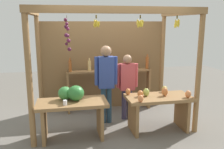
{
  "coord_description": "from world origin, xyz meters",
  "views": [
    {
      "loc": [
        -0.95,
        -4.94,
        2.1
      ],
      "look_at": [
        0.0,
        -0.17,
        1.07
      ],
      "focal_mm": 39.1,
      "sensor_mm": 36.0,
      "label": 1
    }
  ],
  "objects": [
    {
      "name": "ground_plane",
      "position": [
        0.0,
        0.0,
        0.0
      ],
      "size": [
        12.0,
        12.0,
        0.0
      ],
      "primitive_type": "plane",
      "color": "slate",
      "rests_on": "ground"
    },
    {
      "name": "market_stall",
      "position": [
        -0.0,
        0.41,
        1.37
      ],
      "size": [
        3.16,
        1.85,
        2.37
      ],
      "color": "olive",
      "rests_on": "ground"
    },
    {
      "name": "bottle_shelf_unit",
      "position": [
        0.11,
        0.65,
        0.79
      ],
      "size": [
        2.03,
        0.22,
        1.35
      ],
      "color": "olive",
      "rests_on": "ground"
    },
    {
      "name": "vendor_woman",
      "position": [
        0.37,
        0.03,
        0.85
      ],
      "size": [
        0.48,
        0.2,
        1.44
      ],
      "rotation": [
        0.0,
        0.0,
        0.19
      ],
      "color": "#342E47",
      "rests_on": "ground"
    },
    {
      "name": "fruit_counter_left",
      "position": [
        -0.84,
        -0.63,
        0.61
      ],
      "size": [
        1.28,
        0.64,
        0.98
      ],
      "color": "olive",
      "rests_on": "ground"
    },
    {
      "name": "vendor_man",
      "position": [
        -0.11,
        -0.09,
        0.99
      ],
      "size": [
        0.48,
        0.22,
        1.65
      ],
      "rotation": [
        0.0,
        0.0,
        -0.11
      ],
      "color": "navy",
      "rests_on": "ground"
    },
    {
      "name": "fruit_counter_right",
      "position": [
        0.83,
        -0.65,
        0.54
      ],
      "size": [
        1.28,
        0.67,
        0.87
      ],
      "color": "olive",
      "rests_on": "ground"
    }
  ]
}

